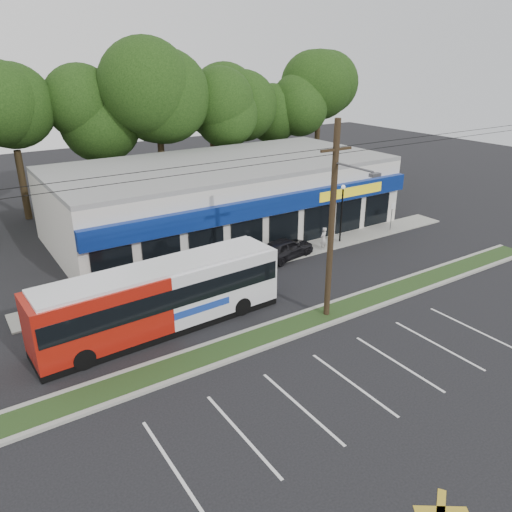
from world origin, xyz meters
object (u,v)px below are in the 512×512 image
Objects in this scene: utility_pole at (330,217)px; pedestrian_b at (253,254)px; car_dark at (285,248)px; lamp_post at (342,207)px; sign_post at (392,212)px; metrobus at (161,296)px; pedestrian_a at (323,239)px.

utility_pole reaches higher than pedestrian_b.
pedestrian_b reaches higher than car_dark.
sign_post is (5.00, -0.23, -1.12)m from lamp_post.
sign_post is at bearing 176.81° from pedestrian_b.
pedestrian_b is at bearing -177.77° from lamp_post.
metrobus is 8.88m from pedestrian_b.
lamp_post is (8.17, 7.87, -2.74)m from utility_pole.
sign_post is 12.71m from pedestrian_b.
metrobus is at bearing -164.56° from lamp_post.
car_dark is (-5.13, -0.30, -1.94)m from lamp_post.
utility_pole is 30.27× the size of pedestrian_a.
utility_pole reaches higher than pedestrian_a.
utility_pole is at bearing 31.90° from pedestrian_a.
sign_post is at bearing 8.50° from metrobus.
pedestrian_a is (-7.00, -0.26, -0.73)m from sign_post.
sign_post is 7.04m from pedestrian_a.
pedestrian_b is at bearing -179.66° from sign_post.
utility_pole reaches higher than sign_post.
lamp_post is 7.91m from pedestrian_b.
sign_post is at bearing -99.87° from car_dark.
metrobus is at bearing -168.80° from sign_post.
lamp_post is 1.91× the size of sign_post.
pedestrian_a is at bearing -166.31° from lamp_post.
sign_post is 20.97m from metrobus.
metrobus is 2.90× the size of car_dark.
utility_pole reaches higher than lamp_post.
utility_pole reaches higher than metrobus.
sign_post reaches higher than car_dark.
pedestrian_b is (-2.57, 0.00, 0.14)m from car_dark.
utility_pole is at bearing -149.85° from sign_post.
sign_post is at bearing 30.15° from utility_pole.
lamp_post is at bearing 177.42° from sign_post.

